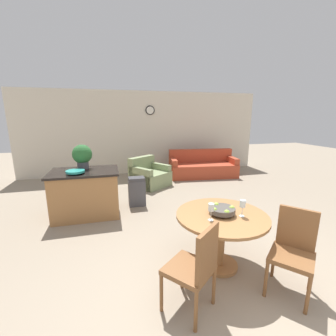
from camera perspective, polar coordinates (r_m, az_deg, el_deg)
ground_plane at (r=2.71m, az=19.12°, el=-32.51°), size 24.00×24.00×0.00m
wall_back at (r=7.65m, az=-5.82°, el=8.86°), size 8.00×0.09×2.70m
dining_table at (r=2.97m, az=13.34°, el=-14.23°), size 1.13×1.13×0.72m
dining_chair_near_left at (r=2.35m, az=7.03°, el=-23.32°), size 0.59×0.59×0.93m
dining_chair_near_right at (r=2.91m, az=29.24°, el=-17.27°), size 0.59×0.59×0.93m
fruit_bowl at (r=2.87m, az=13.57°, el=-10.29°), size 0.32×0.32×0.11m
wine_glass_left at (r=2.66m, az=10.92°, el=-9.94°), size 0.07×0.07×0.21m
wine_glass_right at (r=2.85m, az=18.43°, el=-8.76°), size 0.07×0.07×0.21m
kitchen_island at (r=4.66m, az=-20.08°, el=-5.97°), size 1.26×0.87×0.89m
teal_bowl at (r=4.36m, az=-22.48°, el=-0.83°), size 0.33×0.33×0.06m
potted_plant at (r=4.69m, az=-20.95°, el=3.01°), size 0.37×0.37×0.48m
trash_bin at (r=4.94m, az=-7.92°, el=-5.90°), size 0.35×0.26×0.63m
couch at (r=7.33m, az=8.75°, el=0.18°), size 2.18×1.11×0.84m
armchair at (r=6.29m, az=-4.78°, el=-2.01°), size 1.21×1.22×0.78m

